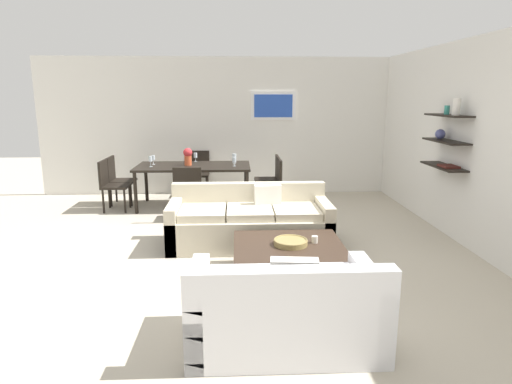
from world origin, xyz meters
name	(u,v)px	position (x,y,z in m)	size (l,w,h in m)	color
ground_plane	(239,253)	(0.00, 0.00, 0.00)	(18.00, 18.00, 0.00)	#BCB29E
back_wall_unit	(252,126)	(0.30, 3.53, 1.35)	(8.40, 0.09, 2.70)	silver
right_wall_shelf_unit	(457,141)	(3.03, 0.60, 1.35)	(0.34, 8.20, 2.70)	silver
sofa_beige	(250,223)	(0.15, 0.34, 0.29)	(2.12, 0.90, 0.78)	beige
loveseat_white	(285,310)	(0.36, -2.09, 0.29)	(1.52, 0.90, 0.78)	white
coffee_table	(288,261)	(0.54, -0.80, 0.19)	(1.19, 1.09, 0.38)	#38281E
decorative_bowl	(291,242)	(0.56, -0.80, 0.41)	(0.37, 0.37, 0.06)	#99844C
candle_jar	(315,239)	(0.83, -0.74, 0.42)	(0.07, 0.07, 0.08)	silver
dining_table	(193,169)	(-0.78, 2.43, 0.69)	(2.00, 1.03, 0.75)	black
dining_chair_foot	(188,190)	(-0.78, 1.51, 0.50)	(0.44, 0.44, 0.88)	black
dining_chair_right_near	(273,181)	(0.62, 2.20, 0.50)	(0.44, 0.44, 0.88)	black
dining_chair_left_near	(111,182)	(-2.19, 2.20, 0.50)	(0.44, 0.44, 0.88)	black
dining_chair_left_far	(118,177)	(-2.19, 2.67, 0.50)	(0.44, 0.44, 0.88)	black
dining_chair_right_far	(271,176)	(0.62, 2.67, 0.50)	(0.44, 0.44, 0.88)	black
dining_chair_head	(198,170)	(-0.78, 3.36, 0.50)	(0.44, 0.44, 0.88)	black
wine_glass_left_far	(153,158)	(-1.51, 2.56, 0.87)	(0.06, 0.06, 0.17)	silver
wine_glass_left_near	(150,159)	(-1.51, 2.31, 0.88)	(0.06, 0.06, 0.18)	silver
wine_glass_right_far	(234,157)	(-0.06, 2.56, 0.88)	(0.07, 0.07, 0.19)	silver
wine_glass_right_near	(234,160)	(-0.06, 2.31, 0.86)	(0.07, 0.07, 0.16)	silver
wine_glass_head	(195,156)	(-0.78, 2.89, 0.86)	(0.06, 0.06, 0.16)	silver
centerpiece_vase	(188,156)	(-0.88, 2.45, 0.92)	(0.16, 0.16, 0.31)	#D85933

